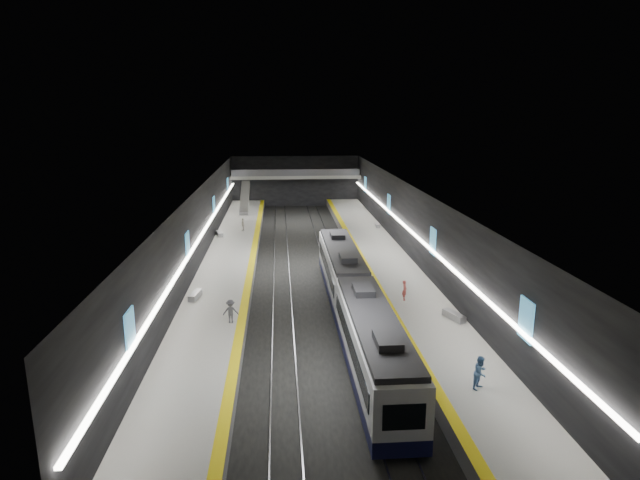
{
  "coord_description": "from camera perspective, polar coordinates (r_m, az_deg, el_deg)",
  "views": [
    {
      "loc": [
        -2.58,
        -49.73,
        14.93
      ],
      "look_at": [
        1.43,
        2.59,
        2.2
      ],
      "focal_mm": 30.0,
      "sensor_mm": 36.0,
      "label": 1
    }
  ],
  "objects": [
    {
      "name": "platform_left",
      "position": [
        52.02,
        -9.65,
        -2.67
      ],
      "size": [
        5.0,
        70.0,
        1.0
      ],
      "primitive_type": "cube",
      "color": "slate",
      "rests_on": "ground"
    },
    {
      "name": "wall_right",
      "position": [
        52.45,
        9.59,
        1.42
      ],
      "size": [
        0.04,
        70.0,
        8.0
      ],
      "primitive_type": "cube",
      "color": "black",
      "rests_on": "ground"
    },
    {
      "name": "tile_surface_left",
      "position": [
        51.88,
        -9.67,
        -2.13
      ],
      "size": [
        5.0,
        70.0,
        0.02
      ],
      "primitive_type": "cube",
      "color": "#A2A29D",
      "rests_on": "platform_left"
    },
    {
      "name": "ceiling",
      "position": [
        50.28,
        -1.41,
        5.71
      ],
      "size": [
        20.0,
        70.0,
        0.04
      ],
      "primitive_type": "cube",
      "rotation": [
        3.14,
        0.0,
        0.0
      ],
      "color": "beige",
      "rests_on": "wall_left"
    },
    {
      "name": "cove_light_right",
      "position": [
        52.45,
        9.37,
        1.2
      ],
      "size": [
        0.25,
        68.6,
        0.12
      ],
      "primitive_type": "cube",
      "color": "white",
      "rests_on": "wall_right"
    },
    {
      "name": "mezzanine_bridge",
      "position": [
        83.29,
        -2.6,
        6.8
      ],
      "size": [
        20.0,
        3.0,
        1.5
      ],
      "color": "gray",
      "rests_on": "wall_left"
    },
    {
      "name": "bench_left_near",
      "position": [
        42.01,
        -13.19,
        -5.77
      ],
      "size": [
        0.82,
        1.97,
        0.47
      ],
      "primitive_type": "cube",
      "rotation": [
        0.0,
        0.0,
        -0.16
      ],
      "color": "#99999E",
      "rests_on": "platform_left"
    },
    {
      "name": "wall_left",
      "position": [
        51.46,
        -12.58,
        1.04
      ],
      "size": [
        0.04,
        70.0,
        8.0
      ],
      "primitive_type": "cube",
      "color": "black",
      "rests_on": "ground"
    },
    {
      "name": "platform_right",
      "position": [
        52.76,
        6.8,
        -2.34
      ],
      "size": [
        5.0,
        70.0,
        1.0
      ],
      "primitive_type": "cube",
      "color": "slate",
      "rests_on": "ground"
    },
    {
      "name": "bench_left_far",
      "position": [
        62.06,
        -10.68,
        0.65
      ],
      "size": [
        1.07,
        2.02,
        0.48
      ],
      "primitive_type": "cube",
      "rotation": [
        0.0,
        0.0,
        0.29
      ],
      "color": "#99999E",
      "rests_on": "platform_left"
    },
    {
      "name": "train",
      "position": [
        37.41,
        3.7,
        -6.3
      ],
      "size": [
        2.69,
        30.04,
        3.6
      ],
      "color": "#0E1033",
      "rests_on": "ground"
    },
    {
      "name": "cove_light_left",
      "position": [
        51.47,
        -12.35,
        0.83
      ],
      "size": [
        0.25,
        68.6,
        0.12
      ],
      "primitive_type": "cube",
      "color": "white",
      "rests_on": "wall_left"
    },
    {
      "name": "passenger_right_a",
      "position": [
        40.86,
        9.01,
        -5.34
      ],
      "size": [
        0.45,
        0.61,
        1.53
      ],
      "primitive_type": "imported",
      "rotation": [
        0.0,
        0.0,
        1.41
      ],
      "color": "#BF4C47",
      "rests_on": "platform_right"
    },
    {
      "name": "wall_back",
      "position": [
        85.48,
        -2.64,
        6.28
      ],
      "size": [
        20.0,
        0.04,
        8.0
      ],
      "primitive_type": "cube",
      "color": "black",
      "rests_on": "ground"
    },
    {
      "name": "wall_front",
      "position": [
        18.53,
        4.84,
        -22.58
      ],
      "size": [
        20.0,
        0.04,
        8.0
      ],
      "primitive_type": "cube",
      "color": "black",
      "rests_on": "ground"
    },
    {
      "name": "escalator",
      "position": [
        76.84,
        -8.03,
        4.5
      ],
      "size": [
        1.2,
        7.5,
        3.92
      ],
      "primitive_type": "cube",
      "rotation": [
        0.44,
        0.0,
        0.0
      ],
      "color": "#99999E",
      "rests_on": "platform_left"
    },
    {
      "name": "ad_posters",
      "position": [
        51.86,
        -1.45,
        2.03
      ],
      "size": [
        19.94,
        53.5,
        2.2
      ],
      "color": "#449BCD",
      "rests_on": "wall_left"
    },
    {
      "name": "tactile_strip_left",
      "position": [
        51.71,
        -7.24,
        -2.08
      ],
      "size": [
        0.6,
        70.0,
        0.02
      ],
      "primitive_type": "cube",
      "color": "yellow",
      "rests_on": "platform_left"
    },
    {
      "name": "passenger_right_b",
      "position": [
        29.31,
        16.75,
        -13.42
      ],
      "size": [
        1.09,
        1.07,
        1.77
      ],
      "primitive_type": "imported",
      "rotation": [
        0.0,
        0.0,
        0.74
      ],
      "color": "#4B71A3",
      "rests_on": "platform_right"
    },
    {
      "name": "rails",
      "position": [
        51.97,
        -1.36,
        -2.99
      ],
      "size": [
        6.52,
        70.0,
        0.12
      ],
      "color": "gray",
      "rests_on": "ground"
    },
    {
      "name": "bench_right_near",
      "position": [
        38.09,
        14.1,
        -7.86
      ],
      "size": [
        1.18,
        2.02,
        0.48
      ],
      "primitive_type": "cube",
      "rotation": [
        0.0,
        0.0,
        0.35
      ],
      "color": "#99999E",
      "rests_on": "platform_right"
    },
    {
      "name": "tile_surface_right",
      "position": [
        52.62,
        6.82,
        -1.8
      ],
      "size": [
        5.0,
        70.0,
        0.02
      ],
      "primitive_type": "cube",
      "color": "#A2A29D",
      "rests_on": "platform_right"
    },
    {
      "name": "bench_right_far",
      "position": [
        66.06,
        6.14,
        1.58
      ],
      "size": [
        0.63,
        1.82,
        0.44
      ],
      "primitive_type": "cube",
      "rotation": [
        0.0,
        0.0,
        -0.08
      ],
      "color": "#99999E",
      "rests_on": "platform_right"
    },
    {
      "name": "passenger_left_b",
      "position": [
        36.67,
        -9.51,
        -7.53
      ],
      "size": [
        1.06,
        0.63,
        1.62
      ],
      "primitive_type": "imported",
      "rotation": [
        0.0,
        0.0,
        3.17
      ],
      "color": "#42434A",
      "rests_on": "platform_left"
    },
    {
      "name": "tactile_strip_right",
      "position": [
        52.24,
        4.45,
        -1.85
      ],
      "size": [
        0.6,
        70.0,
        0.02
      ],
      "primitive_type": "cube",
      "color": "yellow",
      "rests_on": "platform_right"
    },
    {
      "name": "ground",
      "position": [
        51.99,
        -1.36,
        -3.06
      ],
      "size": [
        70.0,
        70.0,
        0.0
      ],
      "primitive_type": "plane",
      "color": "black",
      "rests_on": "ground"
    },
    {
      "name": "passenger_left_a",
      "position": [
        64.16,
        -8.22,
        1.65
      ],
      "size": [
        0.63,
        0.97,
        1.53
      ],
      "primitive_type": "imported",
      "rotation": [
        0.0,
        0.0,
        -1.25
      ],
      "color": "silver",
      "rests_on": "platform_left"
    }
  ]
}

